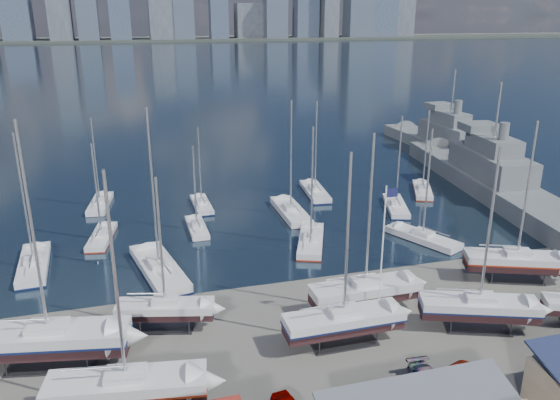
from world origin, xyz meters
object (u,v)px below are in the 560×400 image
object	(u,v)px
naval_ship_east	(489,181)
flagpole	(384,246)
naval_ship_west	(448,146)
sailboat_cradle_0	(49,339)

from	to	relation	value
naval_ship_east	flagpole	world-z (taller)	naval_ship_east
naval_ship_east	naval_ship_west	world-z (taller)	naval_ship_east
naval_ship_east	naval_ship_west	distance (m)	23.80
naval_ship_west	sailboat_cradle_0	bearing A→B (deg)	126.23
naval_ship_west	naval_ship_east	bearing A→B (deg)	161.30
naval_ship_east	flagpole	size ratio (longest dim) A/B	3.78
naval_ship_west	flagpole	world-z (taller)	naval_ship_west
naval_ship_west	flagpole	xyz separation A→B (m)	(-39.72, -53.02, 5.66)
sailboat_cradle_0	naval_ship_east	xyz separation A→B (m)	(59.76, 29.03, -0.57)
naval_ship_west	flagpole	size ratio (longest dim) A/B	3.21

